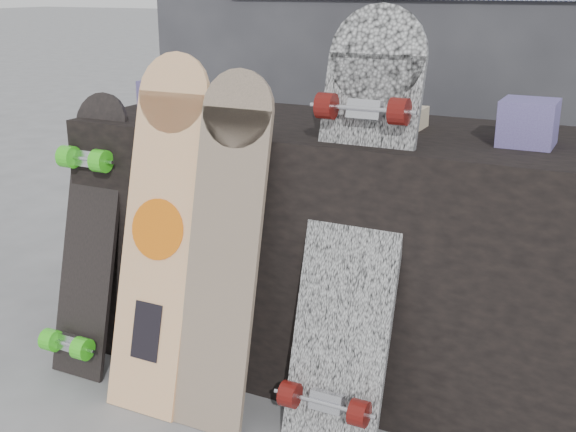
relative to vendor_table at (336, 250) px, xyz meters
The scene contains 9 objects.
vendor_table is the anchor object (origin of this frame).
booth 1.10m from the vendor_table, 90.00° to the left, with size 2.40×0.22×2.20m.
merch_box_purple 0.76m from the vendor_table, behind, with size 0.18×0.12×0.10m, color #4B3D7D.
merch_box_small 0.72m from the vendor_table, ahead, with size 0.14×0.14×0.12m, color #4B3D7D.
merch_box_flat 0.45m from the vendor_table, 24.15° to the left, with size 0.22×0.10×0.06m, color #D1B78C.
longboard_geisha 0.57m from the vendor_table, 136.05° to the right, with size 0.24×0.30×1.03m.
longboard_celtic 0.45m from the vendor_table, 113.57° to the right, with size 0.22×0.26×0.99m.
longboard_cascadia 0.40m from the vendor_table, 60.01° to the right, with size 0.27×0.40×1.16m.
skateboard_dark 0.79m from the vendor_table, 153.93° to the right, with size 0.20×0.31×0.89m.
Camera 1 is at (0.82, -1.49, 1.21)m, focal length 45.00 mm.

